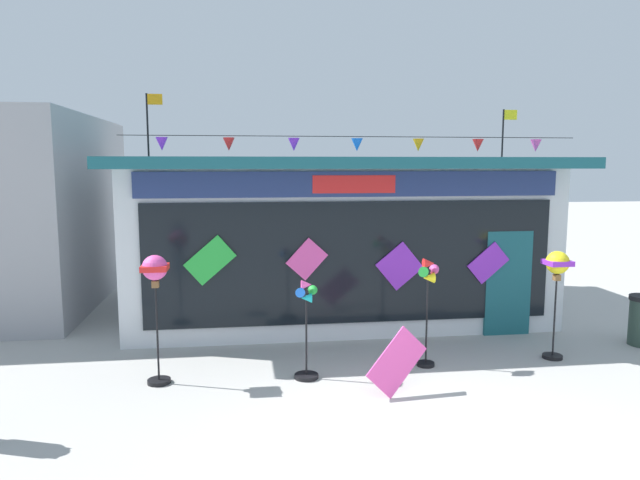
{
  "coord_description": "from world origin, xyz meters",
  "views": [
    {
      "loc": [
        -2.1,
        -6.2,
        3.25
      ],
      "look_at": [
        -0.75,
        3.74,
        1.92
      ],
      "focal_mm": 32.31,
      "sensor_mm": 36.0,
      "label": 1
    }
  ],
  "objects_px": {
    "kite_shop_building": "(333,234)",
    "display_kite_on_ground": "(397,362)",
    "wind_spinner_far_left": "(155,281)",
    "wind_spinner_center_right": "(557,272)",
    "wind_spinner_left": "(306,324)",
    "wind_spinner_center_left": "(428,290)"
  },
  "relations": [
    {
      "from": "kite_shop_building",
      "to": "display_kite_on_ground",
      "type": "height_order",
      "value": "kite_shop_building"
    },
    {
      "from": "wind_spinner_far_left",
      "to": "wind_spinner_center_right",
      "type": "height_order",
      "value": "wind_spinner_far_left"
    },
    {
      "from": "wind_spinner_center_right",
      "to": "wind_spinner_far_left",
      "type": "bearing_deg",
      "value": -177.75
    },
    {
      "from": "wind_spinner_far_left",
      "to": "wind_spinner_center_left",
      "type": "distance_m",
      "value": 4.2
    },
    {
      "from": "wind_spinner_center_left",
      "to": "wind_spinner_left",
      "type": "bearing_deg",
      "value": -172.23
    },
    {
      "from": "kite_shop_building",
      "to": "wind_spinner_center_right",
      "type": "bearing_deg",
      "value": -50.22
    },
    {
      "from": "kite_shop_building",
      "to": "wind_spinner_center_right",
      "type": "xyz_separation_m",
      "value": [
        3.16,
        -3.79,
        -0.22
      ]
    },
    {
      "from": "wind_spinner_far_left",
      "to": "wind_spinner_left",
      "type": "xyz_separation_m",
      "value": [
        2.21,
        -0.12,
        -0.7
      ]
    },
    {
      "from": "wind_spinner_left",
      "to": "display_kite_on_ground",
      "type": "relative_size",
      "value": 1.71
    },
    {
      "from": "wind_spinner_far_left",
      "to": "wind_spinner_center_right",
      "type": "bearing_deg",
      "value": 2.25
    },
    {
      "from": "wind_spinner_left",
      "to": "wind_spinner_center_left",
      "type": "distance_m",
      "value": 2.04
    },
    {
      "from": "wind_spinner_center_left",
      "to": "wind_spinner_center_right",
      "type": "height_order",
      "value": "wind_spinner_center_right"
    },
    {
      "from": "kite_shop_building",
      "to": "wind_spinner_center_left",
      "type": "distance_m",
      "value": 4.02
    },
    {
      "from": "kite_shop_building",
      "to": "wind_spinner_left",
      "type": "xyz_separation_m",
      "value": [
        -1.06,
        -4.16,
        -0.85
      ]
    },
    {
      "from": "wind_spinner_left",
      "to": "wind_spinner_center_right",
      "type": "relative_size",
      "value": 0.84
    },
    {
      "from": "wind_spinner_center_left",
      "to": "wind_spinner_center_right",
      "type": "distance_m",
      "value": 2.25
    },
    {
      "from": "wind_spinner_left",
      "to": "display_kite_on_ground",
      "type": "distance_m",
      "value": 1.47
    },
    {
      "from": "wind_spinner_left",
      "to": "wind_spinner_far_left",
      "type": "bearing_deg",
      "value": 176.96
    },
    {
      "from": "kite_shop_building",
      "to": "display_kite_on_ground",
      "type": "distance_m",
      "value": 5.08
    },
    {
      "from": "wind_spinner_center_left",
      "to": "wind_spinner_center_right",
      "type": "relative_size",
      "value": 0.97
    },
    {
      "from": "kite_shop_building",
      "to": "wind_spinner_far_left",
      "type": "bearing_deg",
      "value": -128.93
    },
    {
      "from": "display_kite_on_ground",
      "to": "wind_spinner_center_left",
      "type": "bearing_deg",
      "value": 53.09
    }
  ]
}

